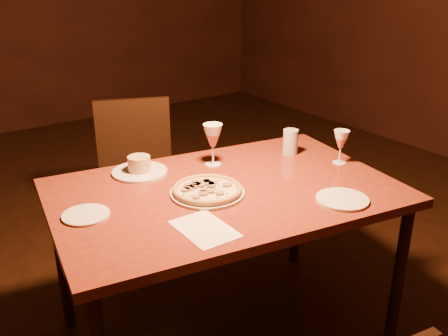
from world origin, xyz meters
TOP-DOWN VIEW (x-y plane):
  - floor at (0.00, 0.00)m, footprint 7.00×7.00m
  - dining_table at (0.02, -0.26)m, footprint 1.53×1.12m
  - chair_far at (0.07, 0.67)m, footprint 0.56×0.56m
  - pizza_plate at (-0.07, -0.26)m, footprint 0.30×0.30m
  - ramekin_saucer at (-0.19, 0.09)m, footprint 0.24×0.24m
  - wine_glass_far at (0.13, -0.01)m, footprint 0.09×0.09m
  - wine_glass_right at (0.62, -0.34)m, footprint 0.07×0.07m
  - water_tumbler at (0.52, -0.11)m, footprint 0.07×0.07m
  - side_plate_left at (-0.53, -0.16)m, footprint 0.17×0.17m
  - side_plate_near at (0.33, -0.62)m, footprint 0.21×0.21m
  - menu_card at (-0.23, -0.50)m, footprint 0.17×0.24m

SIDE VIEW (x-z plane):
  - floor at x=0.00m, z-range 0.00..0.00m
  - chair_far at x=0.07m, z-range 0.06..0.95m
  - dining_table at x=0.02m, z-range 0.31..1.06m
  - menu_card at x=-0.23m, z-range 0.75..0.75m
  - side_plate_left at x=-0.53m, z-range 0.75..0.76m
  - side_plate_near at x=0.33m, z-range 0.75..0.76m
  - pizza_plate at x=-0.07m, z-range 0.75..0.78m
  - ramekin_saucer at x=-0.19m, z-range 0.74..0.81m
  - water_tumbler at x=0.52m, z-range 0.75..0.87m
  - wine_glass_right at x=0.62m, z-range 0.75..0.91m
  - wine_glass_far at x=0.13m, z-range 0.75..0.94m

